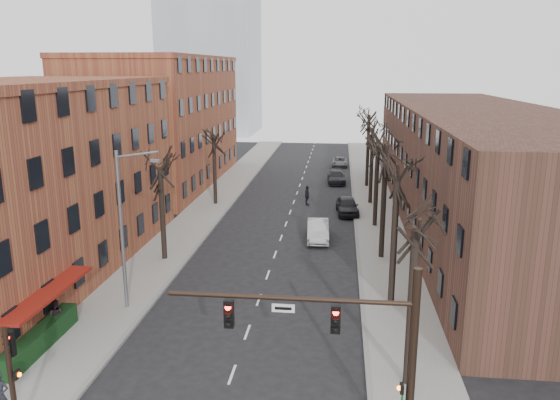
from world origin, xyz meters
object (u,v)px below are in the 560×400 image
(parked_car_mid, at_px, (336,177))
(pedestrian_a, at_px, (0,395))
(parked_car_near, at_px, (347,206))
(silver_sedan, at_px, (318,230))

(parked_car_mid, xyz_separation_m, pedestrian_a, (-12.28, -45.92, 0.40))
(parked_car_near, bearing_deg, silver_sedan, -111.34)
(parked_car_near, bearing_deg, parked_car_mid, 89.69)
(parked_car_mid, distance_m, pedestrian_a, 47.54)
(parked_car_near, xyz_separation_m, pedestrian_a, (-13.43, -32.07, 0.31))
(silver_sedan, height_order, parked_car_mid, silver_sedan)
(silver_sedan, height_order, parked_car_near, parked_car_near)
(silver_sedan, height_order, pedestrian_a, pedestrian_a)
(parked_car_near, height_order, pedestrian_a, pedestrian_a)
(pedestrian_a, bearing_deg, parked_car_mid, 66.10)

